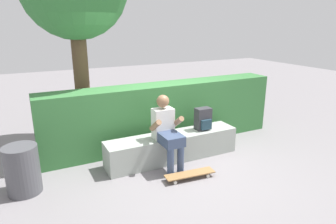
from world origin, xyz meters
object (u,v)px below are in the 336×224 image
(person_skater, at_px, (167,130))
(trash_bin, at_px, (22,170))
(bench_main, at_px, (173,147))
(backpack_on_bench, at_px, (203,119))
(skateboard_near_person, at_px, (190,174))

(person_skater, bearing_deg, trash_bin, 174.75)
(bench_main, relative_size, backpack_on_bench, 6.02)
(trash_bin, bearing_deg, person_skater, -5.25)
(bench_main, xyz_separation_m, trash_bin, (-2.40, -0.02, 0.12))
(backpack_on_bench, xyz_separation_m, trash_bin, (-3.02, -0.01, -0.31))
(bench_main, height_order, backpack_on_bench, backpack_on_bench)
(skateboard_near_person, bearing_deg, bench_main, 83.43)
(bench_main, distance_m, trash_bin, 2.41)
(bench_main, bearing_deg, person_skater, -136.06)
(trash_bin, bearing_deg, skateboard_near_person, -17.44)
(person_skater, distance_m, backpack_on_bench, 0.87)
(skateboard_near_person, bearing_deg, backpack_on_bench, 46.35)
(person_skater, xyz_separation_m, backpack_on_bench, (0.84, 0.21, -0.00))
(person_skater, bearing_deg, skateboard_near_person, -75.11)
(person_skater, relative_size, backpack_on_bench, 3.04)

